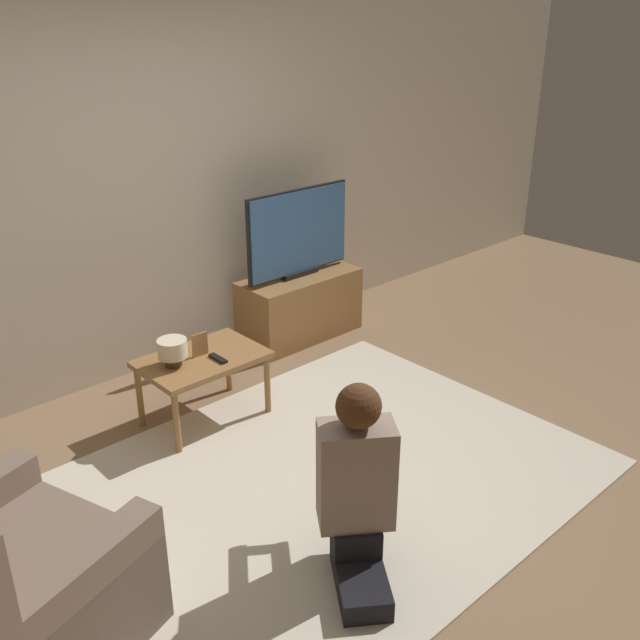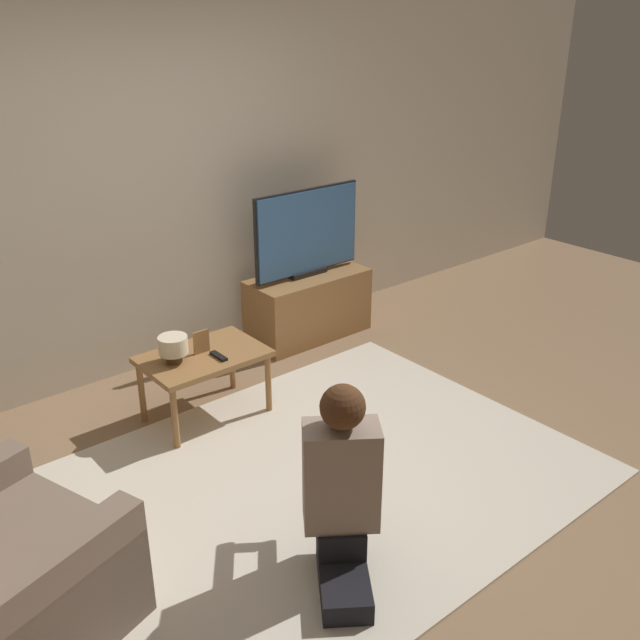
% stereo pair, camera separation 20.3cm
% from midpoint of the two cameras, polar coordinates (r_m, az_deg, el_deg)
% --- Properties ---
extents(ground_plane, '(10.00, 10.00, 0.00)m').
position_cam_midpoint_polar(ground_plane, '(4.08, 1.04, -12.88)').
color(ground_plane, '#896B4C').
extents(wall_back, '(10.00, 0.06, 2.60)m').
position_cam_midpoint_polar(wall_back, '(5.03, -13.55, 10.02)').
color(wall_back, beige).
rests_on(wall_back, ground_plane).
extents(rug, '(2.96, 2.23, 0.02)m').
position_cam_midpoint_polar(rug, '(4.08, 1.04, -12.79)').
color(rug, beige).
rests_on(rug, ground_plane).
extents(tv_stand, '(0.98, 0.44, 0.52)m').
position_cam_midpoint_polar(tv_stand, '(5.68, 0.07, 1.14)').
color(tv_stand, olive).
rests_on(tv_stand, ground_plane).
extents(tv, '(0.97, 0.08, 0.68)m').
position_cam_midpoint_polar(tv, '(5.48, 0.05, 7.01)').
color(tv, black).
rests_on(tv, tv_stand).
extents(coffee_table, '(0.76, 0.51, 0.45)m').
position_cam_midpoint_polar(coffee_table, '(4.52, -8.02, -3.34)').
color(coffee_table, olive).
rests_on(coffee_table, ground_plane).
extents(person_kneeling, '(0.66, 0.78, 0.97)m').
position_cam_midpoint_polar(person_kneeling, '(3.25, 3.56, -12.80)').
color(person_kneeling, black).
rests_on(person_kneeling, rug).
extents(picture_frame, '(0.11, 0.01, 0.15)m').
position_cam_midpoint_polar(picture_frame, '(4.49, -8.21, -1.76)').
color(picture_frame, olive).
rests_on(picture_frame, coffee_table).
extents(table_lamp, '(0.18, 0.18, 0.17)m').
position_cam_midpoint_polar(table_lamp, '(4.39, -10.37, -2.13)').
color(table_lamp, '#4C3823').
rests_on(table_lamp, coffee_table).
extents(remote, '(0.04, 0.15, 0.02)m').
position_cam_midpoint_polar(remote, '(4.44, -6.82, -2.90)').
color(remote, black).
rests_on(remote, coffee_table).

